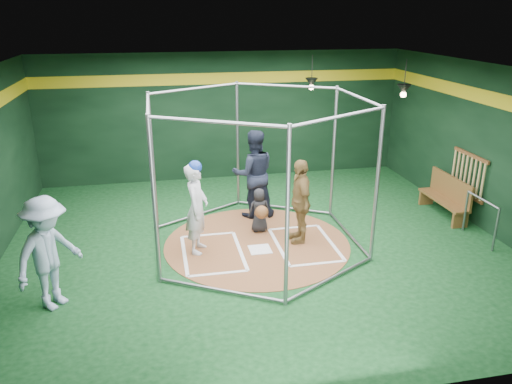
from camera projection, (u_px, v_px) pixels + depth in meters
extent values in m
cube|color=black|center=(257.00, 244.00, 10.27)|extent=(10.00, 9.00, 0.02)
cube|color=black|center=(257.00, 70.00, 9.07)|extent=(10.00, 9.00, 0.02)
cube|color=black|center=(224.00, 117.00, 13.81)|extent=(10.00, 0.10, 3.50)
cube|color=black|center=(339.00, 276.00, 5.53)|extent=(10.00, 0.10, 3.50)
cube|color=black|center=(487.00, 149.00, 10.61)|extent=(0.10, 9.00, 3.50)
cube|color=gold|center=(224.00, 78.00, 13.42)|extent=(10.00, 0.01, 0.30)
cube|color=gold|center=(494.00, 99.00, 10.24)|extent=(0.01, 9.00, 0.30)
cylinder|color=brown|center=(257.00, 243.00, 10.27)|extent=(3.80, 3.80, 0.01)
cube|color=white|center=(260.00, 249.00, 9.99)|extent=(0.43, 0.43, 0.01)
cube|color=white|center=(208.00, 235.00, 10.64)|extent=(1.10, 0.07, 0.01)
cube|color=white|center=(218.00, 274.00, 9.07)|extent=(1.10, 0.07, 0.01)
cube|color=white|center=(185.00, 255.00, 9.75)|extent=(0.07, 1.70, 0.01)
cube|color=white|center=(240.00, 250.00, 9.96)|extent=(0.07, 1.70, 0.01)
cube|color=white|center=(294.00, 228.00, 10.99)|extent=(1.10, 0.07, 0.01)
cube|color=white|center=(318.00, 264.00, 9.43)|extent=(1.10, 0.07, 0.01)
cube|color=white|center=(279.00, 247.00, 10.11)|extent=(0.07, 1.70, 0.01)
cube|color=white|center=(330.00, 242.00, 10.31)|extent=(0.07, 1.70, 0.01)
cylinder|color=gray|center=(334.00, 153.00, 11.19)|extent=(0.07, 0.07, 3.00)
cylinder|color=gray|center=(238.00, 145.00, 11.87)|extent=(0.07, 0.07, 3.00)
cylinder|color=gray|center=(153.00, 164.00, 10.44)|extent=(0.07, 0.07, 3.00)
cylinder|color=gray|center=(154.00, 203.00, 8.32)|extent=(0.07, 0.07, 3.00)
cylinder|color=gray|center=(287.00, 220.00, 7.64)|extent=(0.07, 0.07, 3.00)
cylinder|color=gray|center=(377.00, 187.00, 9.07)|extent=(0.07, 0.07, 3.00)
cylinder|color=gray|center=(285.00, 86.00, 11.03)|extent=(2.02, 1.20, 0.06)
cylinder|color=gray|center=(283.00, 207.00, 12.03)|extent=(2.02, 1.20, 0.06)
cylinder|color=gray|center=(195.00, 89.00, 10.66)|extent=(2.02, 1.20, 0.06)
cylinder|color=gray|center=(200.00, 214.00, 11.65)|extent=(2.02, 1.20, 0.06)
cylinder|color=gray|center=(148.00, 104.00, 8.88)|extent=(0.06, 2.30, 0.06)
cylinder|color=gray|center=(159.00, 250.00, 9.88)|extent=(0.06, 2.30, 0.06)
cylinder|color=gray|center=(215.00, 122.00, 7.48)|extent=(2.02, 1.20, 0.06)
cylinder|color=gray|center=(220.00, 290.00, 8.48)|extent=(2.02, 1.20, 0.06)
cylinder|color=gray|center=(341.00, 116.00, 7.86)|extent=(2.02, 1.20, 0.06)
cylinder|color=gray|center=(331.00, 278.00, 8.85)|extent=(2.02, 1.20, 0.06)
cylinder|color=gray|center=(358.00, 97.00, 9.63)|extent=(0.06, 2.30, 0.06)
cylinder|color=gray|center=(348.00, 233.00, 10.63)|extent=(0.06, 2.30, 0.06)
cube|color=brown|center=(471.00, 155.00, 11.05)|extent=(0.05, 1.25, 0.08)
cube|color=brown|center=(466.00, 193.00, 11.36)|extent=(0.05, 1.25, 0.08)
cylinder|color=tan|center=(483.00, 182.00, 10.69)|extent=(0.06, 0.06, 0.85)
cylinder|color=tan|center=(478.00, 180.00, 10.84)|extent=(0.06, 0.06, 0.85)
cylinder|color=tan|center=(474.00, 178.00, 10.98)|extent=(0.06, 0.06, 0.85)
cylinder|color=tan|center=(470.00, 176.00, 11.13)|extent=(0.06, 0.06, 0.85)
cylinder|color=tan|center=(466.00, 174.00, 11.27)|extent=(0.06, 0.06, 0.85)
cylinder|color=tan|center=(462.00, 171.00, 11.42)|extent=(0.06, 0.06, 0.85)
cylinder|color=tan|center=(458.00, 169.00, 11.56)|extent=(0.06, 0.06, 0.85)
cylinder|color=tan|center=(454.00, 168.00, 11.71)|extent=(0.06, 0.06, 0.85)
cone|color=black|center=(312.00, 82.00, 13.05)|extent=(0.34, 0.34, 0.22)
sphere|color=#FFD899|center=(311.00, 87.00, 13.10)|extent=(0.14, 0.14, 0.14)
cylinder|color=black|center=(312.00, 69.00, 12.93)|extent=(0.02, 0.02, 0.70)
cone|color=black|center=(404.00, 89.00, 11.92)|extent=(0.34, 0.34, 0.22)
sphere|color=#FFD899|center=(403.00, 95.00, 11.96)|extent=(0.14, 0.14, 0.14)
cylinder|color=black|center=(405.00, 74.00, 11.80)|extent=(0.02, 0.02, 0.70)
imported|color=silver|center=(197.00, 209.00, 9.65)|extent=(0.61, 0.76, 1.80)
sphere|color=navy|center=(195.00, 167.00, 9.36)|extent=(0.26, 0.26, 0.26)
imported|color=#A48346|center=(300.00, 201.00, 10.11)|extent=(0.46, 1.04, 1.75)
imported|color=black|center=(259.00, 210.00, 10.68)|extent=(0.48, 0.33, 0.96)
sphere|color=brown|center=(262.00, 212.00, 10.43)|extent=(0.28, 0.28, 0.28)
imported|color=black|center=(254.00, 174.00, 11.33)|extent=(1.00, 0.78, 2.03)
imported|color=#A0B7D3|center=(48.00, 253.00, 7.81)|extent=(1.31, 1.39, 1.88)
cube|color=brown|center=(443.00, 200.00, 11.57)|extent=(0.38, 1.62, 0.05)
cube|color=brown|center=(451.00, 188.00, 11.50)|extent=(0.05, 1.62, 0.54)
cube|color=brown|center=(460.00, 220.00, 10.97)|extent=(0.36, 0.07, 0.36)
cube|color=brown|center=(426.00, 197.00, 12.30)|extent=(0.36, 0.07, 0.36)
cylinder|color=gray|center=(496.00, 230.00, 9.81)|extent=(0.05, 0.05, 0.92)
cylinder|color=gray|center=(466.00, 211.00, 10.75)|extent=(0.05, 0.05, 0.92)
cylinder|color=gray|center=(483.00, 200.00, 10.13)|extent=(0.05, 1.02, 0.05)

